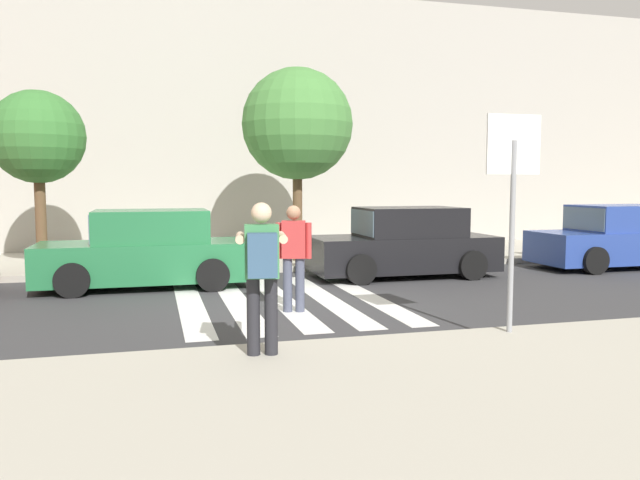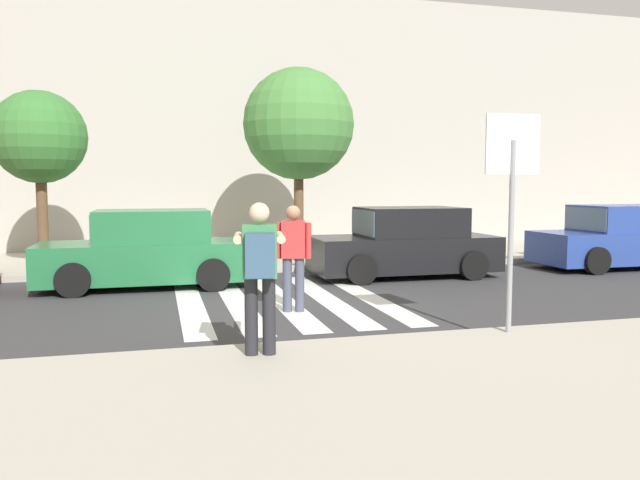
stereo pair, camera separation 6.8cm
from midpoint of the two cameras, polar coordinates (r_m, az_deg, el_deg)
ground_plane at (r=11.00m, az=-3.13°, el=-5.70°), size 120.00×120.00×0.00m
sidewalk_near at (r=5.28m, az=11.22°, el=-17.19°), size 60.00×6.00×0.14m
sidewalk_far at (r=16.84m, az=-7.25°, el=-1.70°), size 60.00×4.80×0.14m
building_facade_far at (r=21.18m, az=-8.96°, el=10.21°), size 56.00×4.00×7.92m
crosswalk_stripe_0 at (r=10.99m, az=-11.58°, el=-5.78°), size 0.44×5.20×0.01m
crosswalk_stripe_1 at (r=11.06m, az=-7.42°, el=-5.65°), size 0.44×5.20×0.01m
crosswalk_stripe_2 at (r=11.19m, az=-3.33°, el=-5.49°), size 0.44×5.20×0.01m
crosswalk_stripe_3 at (r=11.37m, az=0.64°, el=-5.31°), size 0.44×5.20×0.01m
crosswalk_stripe_4 at (r=11.61m, az=4.46°, el=-5.11°), size 0.44×5.20×0.01m
stop_sign at (r=8.39m, az=17.37°, el=5.77°), size 0.76×0.08×2.81m
photographer_with_backpack at (r=6.99m, az=-5.25°, el=-2.28°), size 0.66×0.90×1.72m
pedestrian_crossing at (r=10.04m, az=-2.26°, el=-1.12°), size 0.56×0.33×1.72m
parked_car_green at (r=12.95m, az=-15.36°, el=-0.99°), size 4.10×1.92×1.55m
parked_car_black at (r=14.03m, az=7.93°, el=-0.39°), size 4.10×1.92×1.55m
parked_car_blue at (r=17.03m, az=25.78°, el=0.11°), size 4.10×1.92×1.55m
street_tree_west at (r=15.45m, az=-24.16°, el=8.49°), size 2.07×2.07×4.01m
street_tree_center at (r=15.73m, az=-1.85°, el=10.50°), size 2.76×2.76×4.79m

